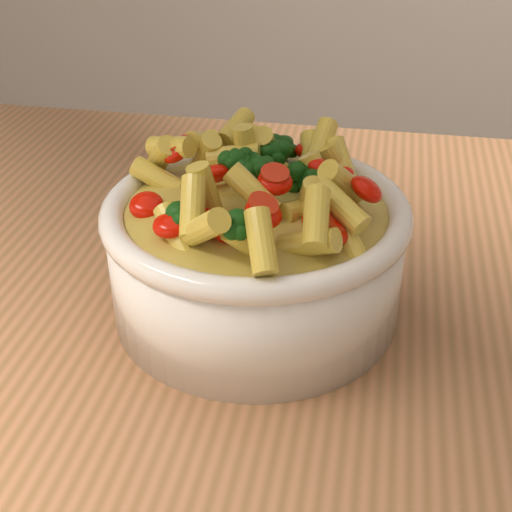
# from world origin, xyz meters

# --- Properties ---
(table) EXTENTS (1.20, 0.80, 0.90)m
(table) POSITION_xyz_m (0.00, 0.00, 0.80)
(table) COLOR #B3744C
(table) RESTS_ON ground
(serving_bowl) EXTENTS (0.23, 0.23, 0.10)m
(serving_bowl) POSITION_xyz_m (0.09, -0.01, 0.95)
(serving_bowl) COLOR white
(serving_bowl) RESTS_ON table
(pasta_salad) EXTENTS (0.19, 0.19, 0.04)m
(pasta_salad) POSITION_xyz_m (0.09, -0.01, 1.01)
(pasta_salad) COLOR #FFE550
(pasta_salad) RESTS_ON serving_bowl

